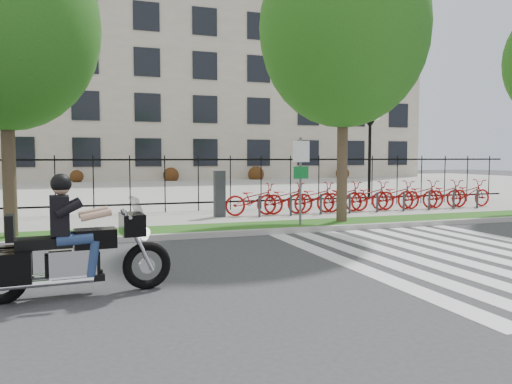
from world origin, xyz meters
name	(u,v)px	position (x,y,z in m)	size (l,w,h in m)	color
ground	(243,273)	(0.00, 0.00, 0.00)	(120.00, 120.00, 0.00)	#333335
curb	(196,235)	(0.00, 4.10, 0.07)	(60.00, 0.20, 0.15)	#A29F99
grass_verge	(189,231)	(0.00, 4.95, 0.07)	(60.00, 1.50, 0.15)	#245515
sidewalk	(174,220)	(0.00, 7.45, 0.07)	(60.00, 3.50, 0.15)	#9D9B93
plaza	(128,188)	(0.00, 25.00, 0.05)	(80.00, 34.00, 0.10)	#9D9B93
crosswalk_stripes	(461,256)	(4.83, 0.00, 0.01)	(5.70, 8.00, 0.01)	silver
iron_fence	(165,184)	(0.00, 9.20, 1.15)	(30.00, 0.06, 2.00)	black
office_building	(110,80)	(0.00, 44.92, 9.97)	(60.00, 21.90, 20.15)	#A89987
lamp_post_right	(370,133)	(10.00, 12.00, 3.21)	(1.06, 0.70, 4.25)	black
street_tree_1	(4,23)	(-4.40, 4.95, 5.26)	(4.46, 4.46, 7.69)	#3E2D22
street_tree_2	(344,30)	(4.69, 4.95, 5.85)	(5.04, 5.04, 8.61)	#3E2D22
bike_share_station	(368,196)	(7.01, 7.20, 0.69)	(11.19, 0.90, 1.50)	#2D2D33
sign_pole_regulatory	(301,169)	(3.16, 4.58, 1.74)	(0.50, 0.09, 2.50)	#59595B
motorcycle_rider	(74,247)	(-2.84, -0.59, 0.74)	(2.88, 0.88, 2.22)	black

